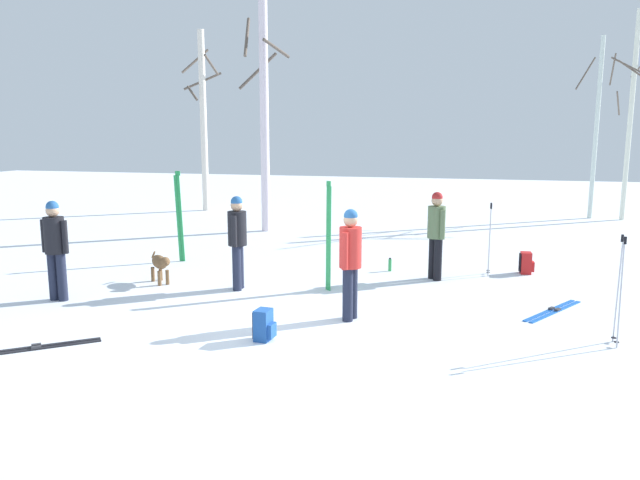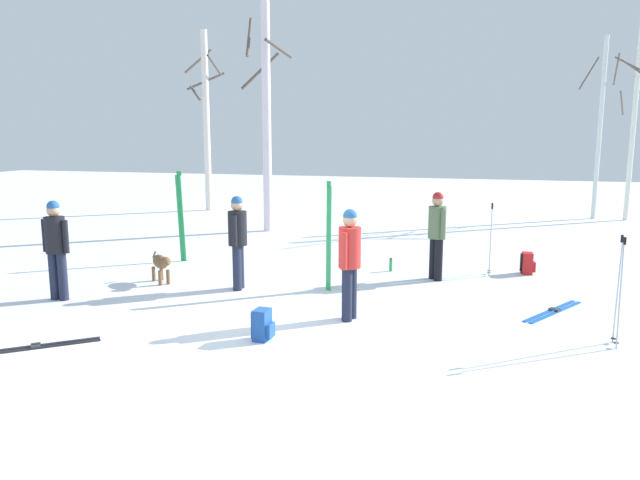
% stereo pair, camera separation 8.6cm
% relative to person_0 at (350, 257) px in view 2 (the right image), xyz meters
% --- Properties ---
extents(ground_plane, '(60.00, 60.00, 0.00)m').
position_rel_person_0_xyz_m(ground_plane, '(-0.97, -0.86, -0.98)').
color(ground_plane, white).
extents(person_0, '(0.34, 0.51, 1.72)m').
position_rel_person_0_xyz_m(person_0, '(0.00, 0.00, 0.00)').
color(person_0, '#1E2338').
rests_on(person_0, ground_plane).
extents(person_1, '(0.52, 0.34, 1.72)m').
position_rel_person_0_xyz_m(person_1, '(-5.06, -0.18, 0.00)').
color(person_1, '#1E2338').
rests_on(person_1, ground_plane).
extents(person_2, '(0.35, 0.43, 1.72)m').
position_rel_person_0_xyz_m(person_2, '(1.07, 2.96, 0.00)').
color(person_2, black).
rests_on(person_2, ground_plane).
extents(person_3, '(0.34, 0.52, 1.72)m').
position_rel_person_0_xyz_m(person_3, '(-2.35, 1.28, 0.00)').
color(person_3, '#1E2338').
rests_on(person_3, ground_plane).
extents(dog, '(0.69, 0.64, 0.57)m').
position_rel_person_0_xyz_m(dog, '(-3.95, 1.32, -0.59)').
color(dog, brown).
rests_on(dog, ground_plane).
extents(ski_pair_planted_0, '(0.13, 0.11, 1.99)m').
position_rel_person_0_xyz_m(ski_pair_planted_0, '(-0.74, 1.63, 0.01)').
color(ski_pair_planted_0, green).
rests_on(ski_pair_planted_0, ground_plane).
extents(ski_pair_planted_1, '(0.20, 0.02, 2.00)m').
position_rel_person_0_xyz_m(ski_pair_planted_1, '(-4.53, 3.27, 0.02)').
color(ski_pair_planted_1, green).
rests_on(ski_pair_planted_1, ground_plane).
extents(ski_pair_lying_0, '(1.45, 1.22, 0.05)m').
position_rel_person_0_xyz_m(ski_pair_lying_0, '(-3.83, -2.34, -0.97)').
color(ski_pair_lying_0, black).
rests_on(ski_pair_lying_0, ground_plane).
extents(ski_pair_lying_1, '(1.02, 1.52, 0.05)m').
position_rel_person_0_xyz_m(ski_pair_lying_1, '(3.09, 1.24, -0.97)').
color(ski_pair_lying_1, blue).
rests_on(ski_pair_lying_1, ground_plane).
extents(ski_poles_0, '(0.07, 0.28, 1.51)m').
position_rel_person_0_xyz_m(ski_poles_0, '(3.72, -0.22, -0.18)').
color(ski_poles_0, '#B2B2BC').
rests_on(ski_poles_0, ground_plane).
extents(ski_poles_1, '(0.07, 0.27, 1.45)m').
position_rel_person_0_xyz_m(ski_poles_1, '(2.09, 3.62, -0.21)').
color(ski_poles_1, '#B2B2BC').
rests_on(ski_poles_1, ground_plane).
extents(backpack_0, '(0.30, 0.28, 0.44)m').
position_rel_person_0_xyz_m(backpack_0, '(-0.96, -1.24, -0.77)').
color(backpack_0, '#1E4C99').
rests_on(backpack_0, ground_plane).
extents(backpack_1, '(0.30, 0.27, 0.44)m').
position_rel_person_0_xyz_m(backpack_1, '(2.83, 3.93, -0.77)').
color(backpack_1, red).
rests_on(backpack_1, ground_plane).
extents(water_bottle_0, '(0.07, 0.07, 0.28)m').
position_rel_person_0_xyz_m(water_bottle_0, '(0.12, 3.46, -0.85)').
color(water_bottle_0, green).
rests_on(water_bottle_0, ground_plane).
extents(birch_tree_0, '(1.42, 1.52, 6.33)m').
position_rel_person_0_xyz_m(birch_tree_0, '(-7.80, 11.63, 2.33)').
color(birch_tree_0, silver).
rests_on(birch_tree_0, ground_plane).
extents(birch_tree_1, '(1.52, 1.51, 6.45)m').
position_rel_person_0_xyz_m(birch_tree_1, '(-4.11, 7.74, 2.37)').
color(birch_tree_1, silver).
rests_on(birch_tree_1, ground_plane).
extents(birch_tree_2, '(1.50, 1.49, 5.84)m').
position_rel_person_0_xyz_m(birch_tree_2, '(5.44, 12.92, 2.05)').
color(birch_tree_2, silver).
rests_on(birch_tree_2, ground_plane).
extents(birch_tree_3, '(1.45, 1.46, 6.89)m').
position_rel_person_0_xyz_m(birch_tree_3, '(6.40, 12.75, 2.49)').
color(birch_tree_3, silver).
rests_on(birch_tree_3, ground_plane).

